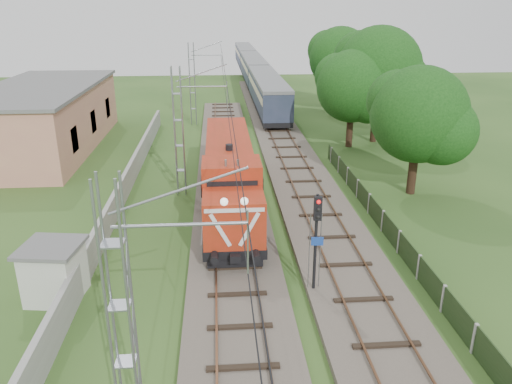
{
  "coord_description": "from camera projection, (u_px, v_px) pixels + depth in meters",
  "views": [
    {
      "loc": [
        -0.61,
        -18.14,
        11.34
      ],
      "look_at": [
        1.29,
        6.15,
        2.2
      ],
      "focal_mm": 35.0,
      "sensor_mm": 36.0,
      "label": 1
    }
  ],
  "objects": [
    {
      "name": "ground",
      "position": [
        237.0,
        293.0,
        20.96
      ],
      "size": [
        140.0,
        140.0,
        0.0
      ],
      "primitive_type": "plane",
      "color": "#28491B",
      "rests_on": "ground"
    },
    {
      "name": "track_main",
      "position": [
        231.0,
        221.0,
        27.43
      ],
      "size": [
        4.2,
        70.0,
        0.45
      ],
      "color": "#6B6054",
      "rests_on": "ground"
    },
    {
      "name": "track_side",
      "position": [
        289.0,
        154.0,
        39.93
      ],
      "size": [
        4.2,
        80.0,
        0.45
      ],
      "color": "#6B6054",
      "rests_on": "ground"
    },
    {
      "name": "catenary",
      "position": [
        180.0,
        132.0,
        30.52
      ],
      "size": [
        3.31,
        70.0,
        8.0
      ],
      "color": "gray",
      "rests_on": "ground"
    },
    {
      "name": "boundary_wall",
      "position": [
        126.0,
        184.0,
        31.42
      ],
      "size": [
        0.25,
        40.0,
        1.5
      ],
      "primitive_type": "cube",
      "color": "#9E9E99",
      "rests_on": "ground"
    },
    {
      "name": "station_building",
      "position": [
        44.0,
        117.0,
        41.34
      ],
      "size": [
        8.4,
        20.4,
        5.22
      ],
      "color": "tan",
      "rests_on": "ground"
    },
    {
      "name": "fence",
      "position": [
        399.0,
        242.0,
        24.13
      ],
      "size": [
        0.12,
        32.0,
        1.2
      ],
      "color": "black",
      "rests_on": "ground"
    },
    {
      "name": "locomotive",
      "position": [
        230.0,
        173.0,
        29.01
      ],
      "size": [
        2.86,
        16.36,
        4.15
      ],
      "color": "black",
      "rests_on": "ground"
    },
    {
      "name": "coach_rake",
      "position": [
        253.0,
        67.0,
        75.99
      ],
      "size": [
        2.92,
        65.02,
        3.37
      ],
      "color": "black",
      "rests_on": "ground"
    },
    {
      "name": "signal_post",
      "position": [
        317.0,
        228.0,
        19.73
      ],
      "size": [
        0.49,
        0.38,
        4.47
      ],
      "color": "black",
      "rests_on": "ground"
    },
    {
      "name": "relay_hut",
      "position": [
        54.0,
        271.0,
        20.25
      ],
      "size": [
        2.61,
        2.61,
        2.38
      ],
      "color": "beige",
      "rests_on": "ground"
    },
    {
      "name": "tree_a",
      "position": [
        420.0,
        116.0,
        30.33
      ],
      "size": [
        6.22,
        5.93,
        8.07
      ],
      "color": "#3A2517",
      "rests_on": "ground"
    },
    {
      "name": "tree_b",
      "position": [
        380.0,
        71.0,
        42.1
      ],
      "size": [
        7.61,
        7.25,
        9.87
      ],
      "color": "#3A2517",
      "rests_on": "ground"
    },
    {
      "name": "tree_c",
      "position": [
        353.0,
        87.0,
        40.93
      ],
      "size": [
        6.23,
        5.93,
        8.07
      ],
      "color": "#3A2517",
      "rests_on": "ground"
    },
    {
      "name": "tree_d",
      "position": [
        341.0,
        59.0,
        54.8
      ],
      "size": [
        7.16,
        6.82,
        9.28
      ],
      "color": "#3A2517",
      "rests_on": "ground"
    }
  ]
}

